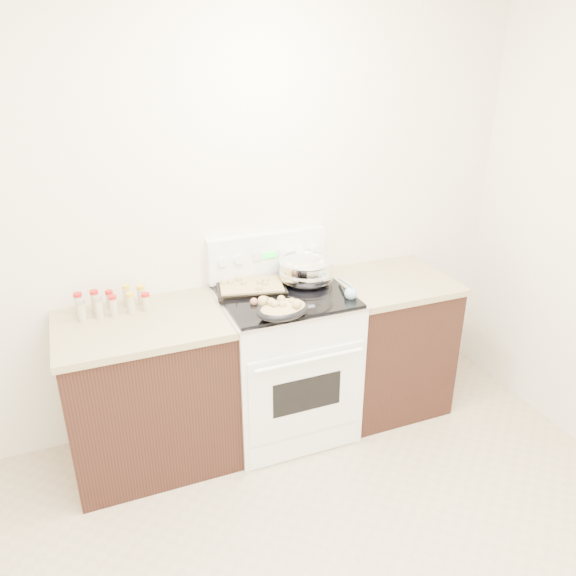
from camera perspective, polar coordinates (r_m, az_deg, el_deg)
name	(u,v)px	position (r m, az deg, el deg)	size (l,w,h in m)	color
room_shell	(351,263)	(1.68, 6.38, 2.53)	(4.10, 3.60, 2.75)	white
counter_left	(150,392)	(3.37, -13.84, -10.18)	(0.93, 0.67, 0.92)	black
counter_right	(386,342)	(3.82, 9.91, -5.39)	(0.73, 0.67, 0.92)	black
kitchen_range	(285,360)	(3.51, -0.33, -7.29)	(0.78, 0.73, 1.22)	white
mixing_bowl	(306,271)	(3.41, 1.88, 1.75)	(0.34, 0.34, 0.20)	silver
roasting_pan	(283,309)	(3.00, -0.53, -2.14)	(0.33, 0.26, 0.11)	black
baking_sheet	(251,286)	(3.36, -3.77, 0.19)	(0.46, 0.37, 0.06)	black
wooden_spoon	(255,299)	(3.21, -3.36, -1.12)	(0.14, 0.23, 0.04)	#A26B4A
blue_ladle	(350,292)	(3.26, 6.33, -0.41)	(0.09, 0.27, 0.09)	#7CAEB8
spice_jars	(112,302)	(3.25, -17.48, -1.39)	(0.40, 0.15, 0.13)	#BFB28C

